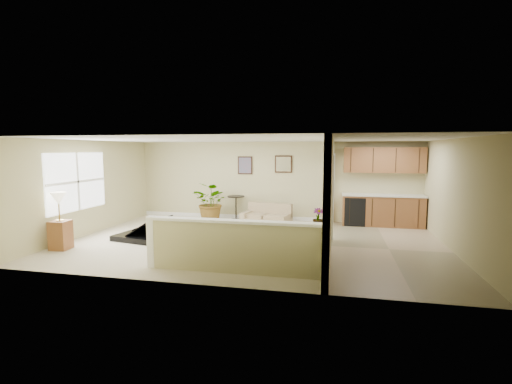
% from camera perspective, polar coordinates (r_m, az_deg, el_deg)
% --- Properties ---
extents(floor, '(9.00, 9.00, 0.00)m').
position_cam_1_polar(floor, '(9.16, -0.33, -7.72)').
color(floor, beige).
rests_on(floor, ground).
extents(back_wall, '(9.00, 0.04, 2.50)m').
position_cam_1_polar(back_wall, '(11.87, 2.81, 1.67)').
color(back_wall, '#C4BB85').
rests_on(back_wall, floor).
extents(front_wall, '(9.00, 0.04, 2.50)m').
position_cam_1_polar(front_wall, '(6.07, -6.50, -3.06)').
color(front_wall, '#C4BB85').
rests_on(front_wall, floor).
extents(left_wall, '(0.04, 6.00, 2.50)m').
position_cam_1_polar(left_wall, '(10.84, -24.25, 0.63)').
color(left_wall, '#C4BB85').
rests_on(left_wall, floor).
extents(right_wall, '(0.04, 6.00, 2.50)m').
position_cam_1_polar(right_wall, '(9.10, 28.54, -0.61)').
color(right_wall, '#C4BB85').
rests_on(right_wall, floor).
extents(ceiling, '(9.00, 6.00, 0.04)m').
position_cam_1_polar(ceiling, '(8.88, -0.34, 8.11)').
color(ceiling, silver).
rests_on(ceiling, back_wall).
extents(kitchen_vinyl, '(2.70, 6.00, 0.01)m').
position_cam_1_polar(kitchen_vinyl, '(9.04, 19.78, -8.29)').
color(kitchen_vinyl, tan).
rests_on(kitchen_vinyl, floor).
extents(interior_partition, '(0.18, 5.99, 2.50)m').
position_cam_1_polar(interior_partition, '(8.98, 11.31, -0.22)').
color(interior_partition, '#C4BB85').
rests_on(interior_partition, floor).
extents(pony_half_wall, '(3.42, 0.22, 1.00)m').
position_cam_1_polar(pony_half_wall, '(6.86, -3.92, -8.17)').
color(pony_half_wall, '#C4BB85').
rests_on(pony_half_wall, floor).
extents(left_window, '(0.05, 2.15, 1.45)m').
position_cam_1_polar(left_window, '(10.41, -25.86, 1.44)').
color(left_window, white).
rests_on(left_window, left_wall).
extents(wall_art_left, '(0.48, 0.04, 0.58)m').
position_cam_1_polar(wall_art_left, '(12.00, -1.69, 4.12)').
color(wall_art_left, '#311D11').
rests_on(wall_art_left, back_wall).
extents(wall_mirror, '(0.55, 0.04, 0.55)m').
position_cam_1_polar(wall_mirror, '(11.76, 4.25, 4.30)').
color(wall_mirror, '#311D11').
rests_on(wall_mirror, back_wall).
extents(kitchen_cabinets, '(2.36, 0.65, 2.33)m').
position_cam_1_polar(kitchen_cabinets, '(11.55, 18.38, -0.69)').
color(kitchen_cabinets, brown).
rests_on(kitchen_cabinets, floor).
extents(piano, '(1.70, 1.72, 1.24)m').
position_cam_1_polar(piano, '(9.93, -16.53, -3.82)').
color(piano, black).
rests_on(piano, floor).
extents(piano_bench, '(0.45, 0.72, 0.45)m').
position_cam_1_polar(piano_bench, '(9.28, -7.21, -6.16)').
color(piano_bench, black).
rests_on(piano_bench, floor).
extents(loveseat, '(1.59, 1.09, 0.82)m').
position_cam_1_polar(loveseat, '(11.28, 1.63, -3.40)').
color(loveseat, tan).
rests_on(loveseat, floor).
extents(accent_table, '(0.54, 0.54, 0.79)m').
position_cam_1_polar(accent_table, '(11.87, -3.10, -1.97)').
color(accent_table, black).
rests_on(accent_table, floor).
extents(palm_plant, '(1.39, 1.31, 1.24)m').
position_cam_1_polar(palm_plant, '(11.68, -6.80, -1.62)').
color(palm_plant, black).
rests_on(palm_plant, floor).
extents(small_plant, '(0.37, 0.37, 0.56)m').
position_cam_1_polar(small_plant, '(10.99, 9.53, -4.13)').
color(small_plant, black).
rests_on(small_plant, floor).
extents(lamp_stand, '(0.41, 0.41, 1.31)m').
position_cam_1_polar(lamp_stand, '(9.51, -27.92, -4.56)').
color(lamp_stand, brown).
rests_on(lamp_stand, floor).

